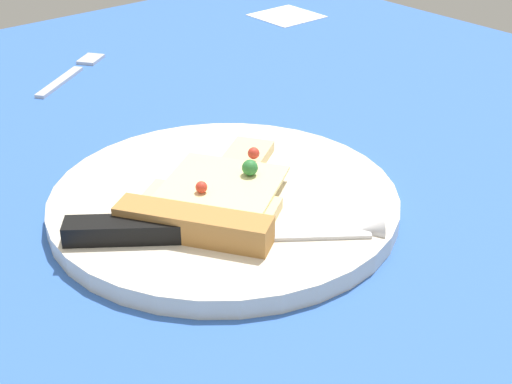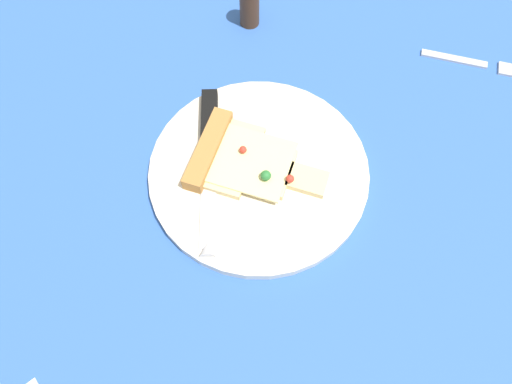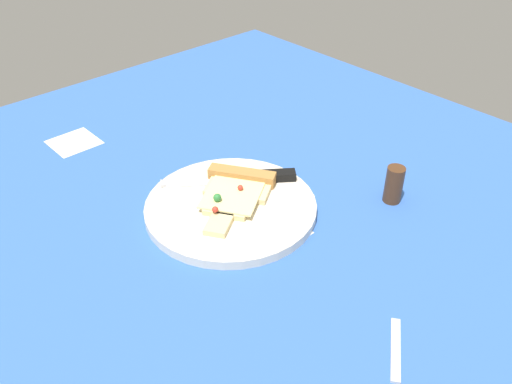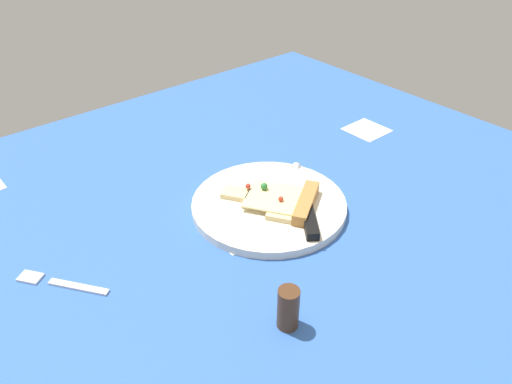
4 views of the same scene
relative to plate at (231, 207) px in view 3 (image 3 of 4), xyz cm
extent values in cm
cube|color=#3360B7|center=(-1.93, 1.69, -2.30)|extent=(127.99, 127.99, 3.00)
cube|color=white|center=(-39.52, -8.77, -0.90)|extent=(9.00, 9.00, 0.20)
cube|color=white|center=(9.06, 2.00, -0.90)|extent=(9.00, 9.00, 0.20)
cylinder|color=silver|center=(0.00, 0.00, 0.00)|extent=(29.08, 29.08, 1.60)
cube|color=beige|center=(-2.17, 3.36, 1.30)|extent=(12.50, 11.00, 1.00)
cube|color=beige|center=(0.81, -1.26, 1.30)|extent=(9.09, 8.61, 1.00)
cube|color=beige|center=(3.52, -5.46, 1.30)|extent=(5.84, 6.32, 1.00)
cube|color=#F2E099|center=(-0.54, 0.84, 1.95)|extent=(13.15, 13.39, 0.30)
cube|color=#B27A3D|center=(-3.79, 5.88, 1.90)|extent=(11.49, 8.69, 2.20)
sphere|color=red|center=(-0.51, 2.64, 2.58)|extent=(0.97, 0.97, 0.97)
sphere|color=red|center=(1.43, -4.43, 2.62)|extent=(1.05, 1.05, 1.05)
sphere|color=#2D7A38|center=(-0.70, -2.24, 2.78)|extent=(1.36, 1.36, 1.36)
cube|color=silver|center=(-8.24, -0.03, 0.95)|extent=(8.84, 10.77, 0.30)
cone|color=silver|center=(-11.86, -4.81, 0.95)|extent=(2.80, 2.80, 2.00)
cube|color=black|center=(-0.99, 9.53, 1.60)|extent=(7.79, 9.30, 1.60)
cylinder|color=#4C2D19|center=(16.60, 22.76, 2.57)|extent=(3.12, 3.12, 6.74)
cube|color=silver|center=(36.28, -3.41, -0.40)|extent=(6.79, 8.84, 0.80)
camera|label=1|loc=(-42.44, 32.44, 30.76)|focal=51.60mm
camera|label=2|loc=(-17.73, -21.35, 50.52)|focal=30.31mm
camera|label=3|loc=(57.07, -46.40, 55.36)|focal=38.02mm
camera|label=4|loc=(50.83, 56.30, 54.78)|focal=34.82mm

